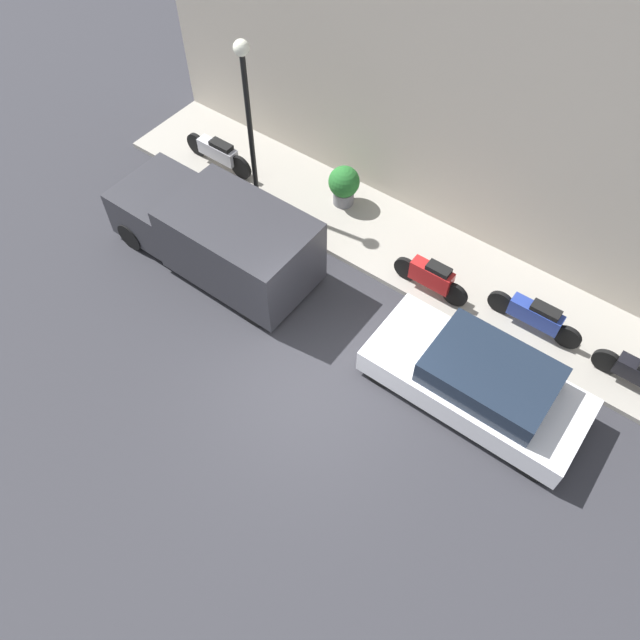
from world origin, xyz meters
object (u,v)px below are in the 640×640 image
object	(u,v)px
delivery_van	(215,233)
scooter_silver	(218,152)
parked_car	(479,381)
streetlamp	(247,102)
motorcycle_red	(431,277)
motorcycle_blue	(536,316)
potted_plant	(344,184)

from	to	relation	value
delivery_van	scooter_silver	xyz separation A→B (m)	(2.40, 2.15, -0.37)
parked_car	delivery_van	size ratio (longest dim) A/B	0.87
delivery_van	parked_car	bearing A→B (deg)	-87.41
streetlamp	motorcycle_red	bearing A→B (deg)	-89.56
delivery_van	motorcycle_blue	distance (m)	7.06
parked_car	scooter_silver	distance (m)	8.84
streetlamp	scooter_silver	bearing A→B (deg)	75.73
parked_car	potted_plant	world-z (taller)	parked_car
motorcycle_blue	streetlamp	bearing A→B (deg)	93.55
scooter_silver	motorcycle_blue	distance (m)	8.76
motorcycle_red	potted_plant	world-z (taller)	potted_plant
motorcycle_blue	streetlamp	world-z (taller)	streetlamp
motorcycle_blue	potted_plant	size ratio (longest dim) A/B	2.00
motorcycle_blue	streetlamp	size ratio (longest dim) A/B	0.50
scooter_silver	motorcycle_red	bearing A→B (deg)	-93.27
parked_car	potted_plant	xyz separation A→B (m)	(2.91, 5.21, 0.08)
scooter_silver	motorcycle_blue	size ratio (longest dim) A/B	1.03
scooter_silver	motorcycle_blue	world-z (taller)	scooter_silver
delivery_van	streetlamp	xyz separation A→B (m)	(1.99, 0.54, 1.99)
parked_car	streetlamp	bearing A→B (deg)	76.28
scooter_silver	potted_plant	distance (m)	3.46
motorcycle_blue	motorcycle_red	xyz separation A→B (m)	(-0.41, 2.25, 0.03)
potted_plant	streetlamp	bearing A→B (deg)	124.43
parked_car	potted_plant	bearing A→B (deg)	60.86
delivery_van	streetlamp	world-z (taller)	streetlamp
scooter_silver	potted_plant	xyz separation A→B (m)	(0.79, -3.37, 0.14)
motorcycle_blue	streetlamp	distance (m)	7.55
potted_plant	motorcycle_red	bearing A→B (deg)	-110.35
motorcycle_red	potted_plant	distance (m)	3.36
scooter_silver	motorcycle_blue	xyz separation A→B (m)	(0.03, -8.76, -0.01)
delivery_van	streetlamp	bearing A→B (deg)	15.25
parked_car	scooter_silver	size ratio (longest dim) A/B	1.99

